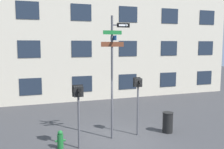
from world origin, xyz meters
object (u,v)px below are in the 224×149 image
object	(u,v)px
fire_hydrant	(60,140)
pedestrian_signal_right	(138,91)
trash_bin	(168,122)
street_sign_pole	(113,67)
pedestrian_signal_left	(78,99)

from	to	relation	value
fire_hydrant	pedestrian_signal_right	bearing A→B (deg)	5.89
pedestrian_signal_right	trash_bin	size ratio (longest dim) A/B	2.75
street_sign_pole	trash_bin	bearing A→B (deg)	-2.54
trash_bin	pedestrian_signal_right	bearing A→B (deg)	174.67
street_sign_pole	pedestrian_signal_left	distance (m)	1.99
street_sign_pole	pedestrian_signal_left	bearing A→B (deg)	-160.22
street_sign_pole	pedestrian_signal_left	size ratio (longest dim) A/B	2.09
pedestrian_signal_left	pedestrian_signal_right	bearing A→B (deg)	12.17
pedestrian_signal_right	fire_hydrant	distance (m)	3.79
trash_bin	street_sign_pole	bearing A→B (deg)	177.46
pedestrian_signal_right	fire_hydrant	xyz separation A→B (m)	(-3.40, -0.35, -1.63)
street_sign_pole	pedestrian_signal_right	size ratio (longest dim) A/B	2.01
pedestrian_signal_right	pedestrian_signal_left	bearing A→B (deg)	-167.83
street_sign_pole	fire_hydrant	xyz separation A→B (m)	(-2.26, -0.33, -2.69)
pedestrian_signal_left	trash_bin	size ratio (longest dim) A/B	2.64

